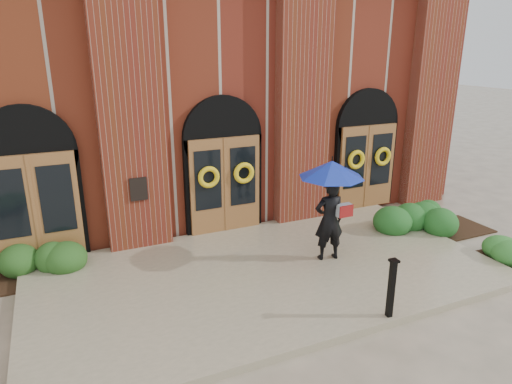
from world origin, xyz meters
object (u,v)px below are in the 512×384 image
man_with_umbrella (331,191)px  metal_post (391,287)px  hedge_wall_left (6,268)px  hedge_wall_right (436,220)px

man_with_umbrella → metal_post: 2.71m
metal_post → man_with_umbrella: bearing=83.5°
man_with_umbrella → hedge_wall_left: bearing=-7.9°
man_with_umbrella → hedge_wall_left: man_with_umbrella is taller
metal_post → hedge_wall_left: (-6.46, 4.55, -0.41)m
metal_post → hedge_wall_left: bearing=144.8°
hedge_wall_left → man_with_umbrella: bearing=-17.0°
man_with_umbrella → hedge_wall_right: 3.94m
man_with_umbrella → metal_post: size_ratio=2.05×
hedge_wall_left → metal_post: bearing=-35.2°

